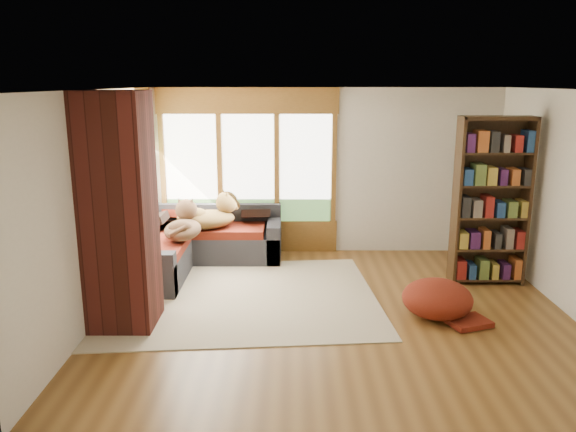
% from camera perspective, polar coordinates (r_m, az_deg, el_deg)
% --- Properties ---
extents(floor, '(5.50, 5.50, 0.00)m').
position_cam_1_polar(floor, '(6.85, 4.79, -9.63)').
color(floor, brown).
rests_on(floor, ground).
extents(ceiling, '(5.50, 5.50, 0.00)m').
position_cam_1_polar(ceiling, '(6.30, 5.26, 12.67)').
color(ceiling, white).
extents(wall_back, '(5.50, 0.04, 2.60)m').
position_cam_1_polar(wall_back, '(8.90, 3.71, 4.53)').
color(wall_back, silver).
rests_on(wall_back, ground).
extents(wall_front, '(5.50, 0.04, 2.60)m').
position_cam_1_polar(wall_front, '(4.06, 7.88, -6.61)').
color(wall_front, silver).
rests_on(wall_front, ground).
extents(wall_left, '(0.04, 5.00, 2.60)m').
position_cam_1_polar(wall_left, '(6.80, -18.76, 1.01)').
color(wall_left, silver).
rests_on(wall_left, ground).
extents(windows_back, '(2.82, 0.10, 1.90)m').
position_cam_1_polar(windows_back, '(8.87, -4.06, 4.82)').
color(windows_back, brown).
rests_on(windows_back, wall_back).
extents(windows_left, '(0.10, 2.62, 1.90)m').
position_cam_1_polar(windows_left, '(7.90, -15.82, 3.26)').
color(windows_left, brown).
rests_on(windows_left, wall_left).
extents(roller_blind, '(0.03, 0.72, 0.90)m').
position_cam_1_polar(roller_blind, '(8.63, -14.31, 6.87)').
color(roller_blind, '#648455').
rests_on(roller_blind, wall_left).
extents(brick_chimney, '(0.70, 0.70, 2.60)m').
position_cam_1_polar(brick_chimney, '(6.37, -16.78, 0.34)').
color(brick_chimney, '#471914').
rests_on(brick_chimney, ground).
extents(sectional_sofa, '(2.20, 2.20, 0.80)m').
position_cam_1_polar(sectional_sofa, '(8.44, -9.44, -3.07)').
color(sectional_sofa, '#27272B').
rests_on(sectional_sofa, ground).
extents(area_rug, '(3.91, 3.11, 0.01)m').
position_cam_1_polar(area_rug, '(7.26, -5.88, -8.22)').
color(area_rug, silver).
rests_on(area_rug, ground).
extents(bookshelf, '(0.97, 0.32, 2.25)m').
position_cam_1_polar(bookshelf, '(7.94, 19.95, 1.37)').
color(bookshelf, '#372312').
rests_on(bookshelf, ground).
extents(pouf, '(0.98, 0.98, 0.44)m').
position_cam_1_polar(pouf, '(6.83, 14.92, -8.02)').
color(pouf, maroon).
rests_on(pouf, area_rug).
extents(dog_tan, '(0.97, 0.81, 0.47)m').
position_cam_1_polar(dog_tan, '(8.47, -7.67, 0.35)').
color(dog_tan, brown).
rests_on(dog_tan, sectional_sofa).
extents(dog_brindle, '(0.52, 0.83, 0.45)m').
position_cam_1_polar(dog_brindle, '(8.01, -10.56, -0.65)').
color(dog_brindle, '#3F281A').
rests_on(dog_brindle, sectional_sofa).
extents(throw_pillows, '(1.98, 1.68, 0.45)m').
position_cam_1_polar(throw_pillows, '(8.46, -9.15, 0.23)').
color(throw_pillows, black).
rests_on(throw_pillows, sectional_sofa).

